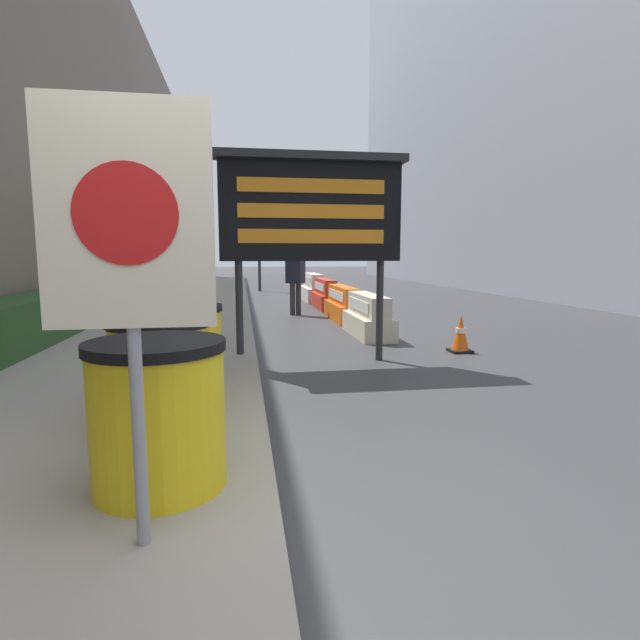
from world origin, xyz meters
TOP-DOWN VIEW (x-y plane):
  - ground_plane at (0.00, 0.00)m, footprint 120.00×120.00m
  - building_left_facade at (-4.21, 9.80)m, footprint 0.40×50.40m
  - bare_tree at (-3.40, 9.29)m, footprint 1.58×1.66m
  - barrel_drum_foreground at (-0.67, 0.66)m, footprint 0.78×0.78m
  - barrel_drum_middle at (-0.81, 1.68)m, footprint 0.78×0.78m
  - barrel_drum_back at (-0.76, 2.70)m, footprint 0.78×0.78m
  - warning_sign at (-0.66, 0.04)m, footprint 0.72×0.08m
  - message_board at (0.75, 4.51)m, footprint 2.55×0.36m
  - jersey_barrier_cream at (2.11, 6.66)m, footprint 0.59×1.88m
  - jersey_barrier_orange_far at (2.11, 8.93)m, footprint 0.54×2.13m
  - jersey_barrier_red_striped at (2.11, 11.48)m, footprint 0.51×1.99m
  - jersey_barrier_white at (2.11, 13.76)m, footprint 0.63×2.12m
  - traffic_cone_near at (3.12, 4.89)m, footprint 0.32×0.32m
  - traffic_light_near_curb at (0.55, 18.24)m, footprint 0.28×0.45m
  - pedestrian_worker at (1.13, 10.00)m, footprint 0.49×0.46m

SIDE VIEW (x-z plane):
  - ground_plane at x=0.00m, z-range 0.00..0.00m
  - traffic_cone_near at x=3.12m, z-range -0.01..0.57m
  - jersey_barrier_cream at x=2.11m, z-range -0.05..0.72m
  - jersey_barrier_orange_far at x=2.11m, z-range -0.05..0.72m
  - jersey_barrier_red_striped at x=2.11m, z-range -0.05..0.77m
  - jersey_barrier_white at x=2.11m, z-range -0.05..0.82m
  - barrel_drum_foreground at x=-0.67m, z-range 0.15..1.01m
  - barrel_drum_middle at x=-0.81m, z-range 0.15..1.01m
  - barrel_drum_back at x=-0.76m, z-range 0.15..1.01m
  - pedestrian_worker at x=1.13m, z-range 0.15..1.77m
  - warning_sign at x=-0.66m, z-range 0.54..2.54m
  - bare_tree at x=-3.40m, z-range 0.23..3.25m
  - message_board at x=0.75m, z-range 0.68..3.48m
  - traffic_light_near_curb at x=0.55m, z-range 0.84..4.53m
  - building_left_facade at x=-4.21m, z-range 0.00..10.74m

